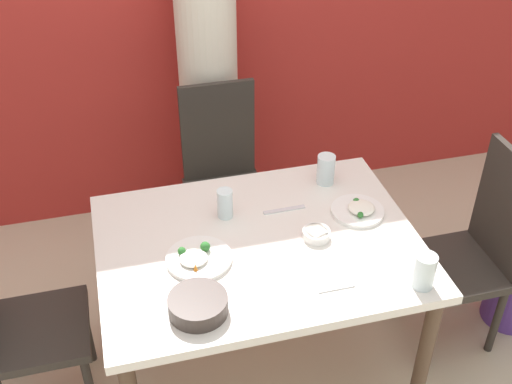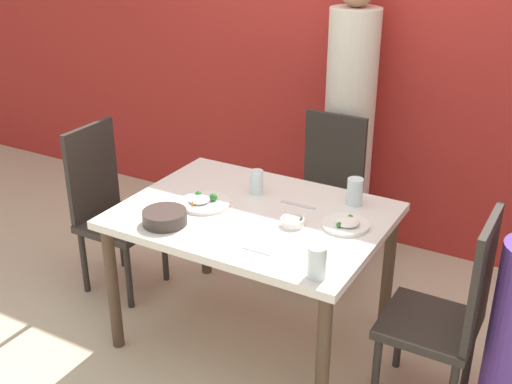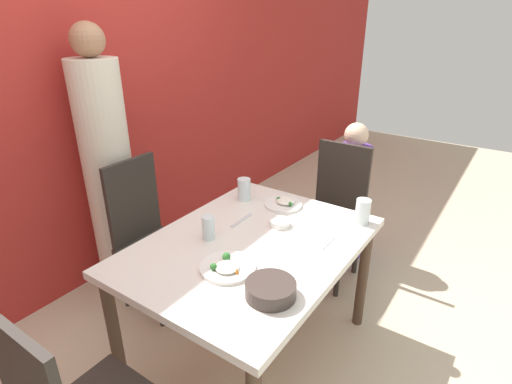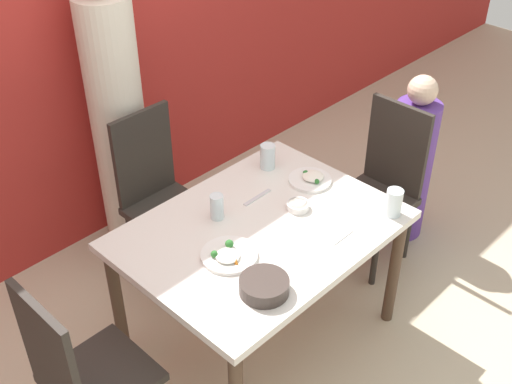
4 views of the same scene
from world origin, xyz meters
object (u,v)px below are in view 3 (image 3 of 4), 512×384
object	(u,v)px
chair_child_spot	(334,211)
person_child	(350,198)
bowl_curry	(271,289)
chair_adult_spot	(148,232)
person_adult	(109,176)
glass_water_tall	(363,211)
plate_rice_adult	(227,267)

from	to	relation	value
chair_child_spot	person_child	xyz separation A→B (m)	(0.29, -0.00, -0.01)
person_child	bowl_curry	xyz separation A→B (m)	(-1.57, -0.28, 0.27)
bowl_curry	chair_child_spot	bearing A→B (deg)	12.35
chair_child_spot	bowl_curry	world-z (taller)	chair_child_spot
chair_adult_spot	person_adult	size ratio (longest dim) A/B	0.56
person_child	person_adult	bearing A→B (deg)	136.86
person_child	glass_water_tall	xyz separation A→B (m)	(-0.76, -0.35, 0.30)
glass_water_tall	plate_rice_adult	bearing A→B (deg)	156.27
chair_child_spot	person_child	distance (m)	0.29
person_adult	person_child	bearing A→B (deg)	-43.14
chair_adult_spot	glass_water_tall	size ratio (longest dim) A/B	7.04
plate_rice_adult	person_adult	bearing A→B (deg)	76.69
chair_adult_spot	chair_child_spot	world-z (taller)	same
chair_adult_spot	bowl_curry	world-z (taller)	chair_adult_spot
person_child	plate_rice_adult	size ratio (longest dim) A/B	4.26
chair_child_spot	plate_rice_adult	size ratio (longest dim) A/B	3.85
person_child	plate_rice_adult	bearing A→B (deg)	-179.22
chair_child_spot	bowl_curry	size ratio (longest dim) A/B	4.67
glass_water_tall	person_adult	bearing A→B (deg)	107.58
chair_adult_spot	bowl_curry	distance (m)	1.20
person_child	glass_water_tall	world-z (taller)	person_child
chair_child_spot	bowl_curry	bearing A→B (deg)	-77.65
chair_adult_spot	glass_water_tall	bearing A→B (deg)	-68.22
chair_child_spot	bowl_curry	distance (m)	1.33
chair_adult_spot	plate_rice_adult	bearing A→B (deg)	-107.86
person_child	glass_water_tall	bearing A→B (deg)	-154.94
bowl_curry	glass_water_tall	size ratio (longest dim) A/B	1.51
chair_adult_spot	person_adult	world-z (taller)	person_adult
person_adult	bowl_curry	world-z (taller)	person_adult
bowl_curry	plate_rice_adult	xyz separation A→B (m)	(0.05, 0.26, -0.02)
chair_adult_spot	bowl_curry	size ratio (longest dim) A/B	4.67
bowl_curry	chair_adult_spot	bearing A→B (deg)	73.87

